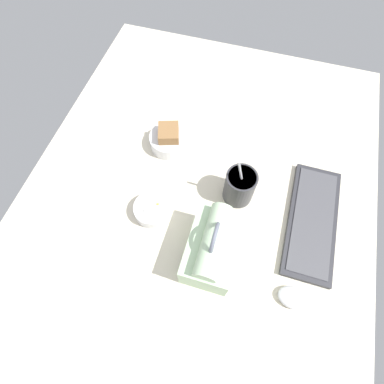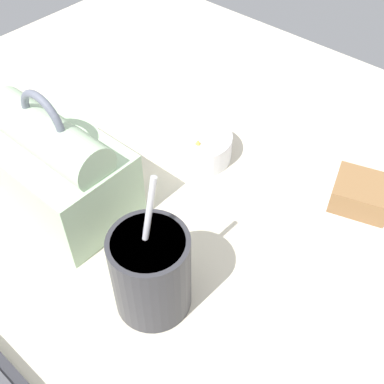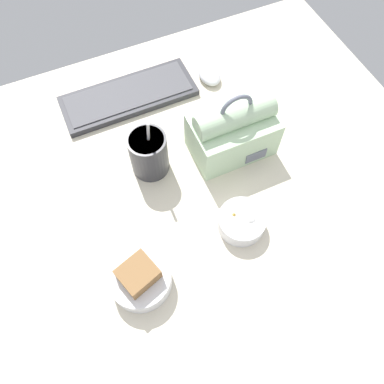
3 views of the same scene
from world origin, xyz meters
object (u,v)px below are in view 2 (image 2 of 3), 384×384
Objects in this scene: soup_cup at (151,271)px; bento_bowl_snacks at (198,145)px; lunch_bag at (57,168)px; bento_bowl_sandwich at (355,211)px.

soup_cup is 27.23cm from bento_bowl_snacks.
lunch_bag is at bearing -8.25° from soup_cup.
soup_cup is 1.48× the size of bento_bowl_sandwich.
bento_bowl_sandwich is 25.89cm from bento_bowl_snacks.
soup_cup reaches higher than bento_bowl_snacks.
lunch_bag reaches higher than bento_bowl_snacks.
soup_cup reaches higher than bento_bowl_sandwich.
soup_cup is at bearing 119.32° from bento_bowl_snacks.
lunch_bag is at bearing 69.35° from bento_bowl_snacks.
lunch_bag is 21.16cm from soup_cup.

